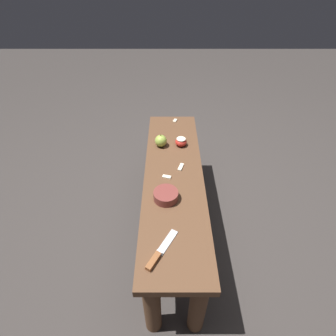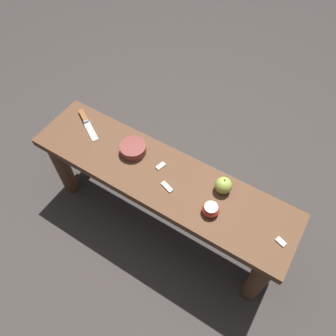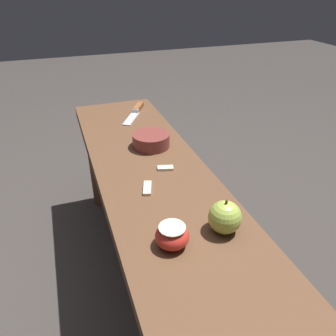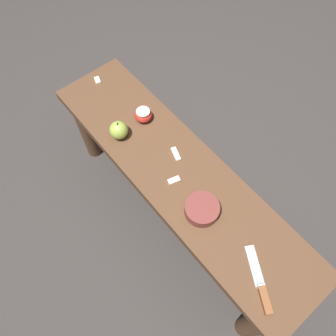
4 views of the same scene
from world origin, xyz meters
name	(u,v)px [view 1 (image 1 of 4)]	position (x,y,z in m)	size (l,w,h in m)	color
ground_plane	(173,228)	(0.00, 0.00, 0.00)	(8.00, 8.00, 0.00)	#383330
wooden_bench	(173,190)	(0.00, 0.00, 0.37)	(1.29, 0.33, 0.48)	brown
knife	(158,255)	(-0.50, 0.07, 0.49)	(0.20, 0.13, 0.02)	#B7BABF
apple_whole	(161,141)	(0.27, 0.08, 0.52)	(0.08, 0.08, 0.08)	#9EB747
apple_cut	(181,142)	(0.28, -0.05, 0.51)	(0.07, 0.07, 0.05)	red
apple_slice_near_knife	(167,177)	(-0.02, 0.04, 0.49)	(0.03, 0.05, 0.01)	beige
apple_slice_center	(181,167)	(0.06, -0.04, 0.49)	(0.06, 0.04, 0.01)	beige
apple_slice_near_bowl	(175,121)	(0.58, -0.02, 0.49)	(0.04, 0.03, 0.01)	beige
bowl	(166,195)	(-0.18, 0.04, 0.50)	(0.12, 0.12, 0.05)	brown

